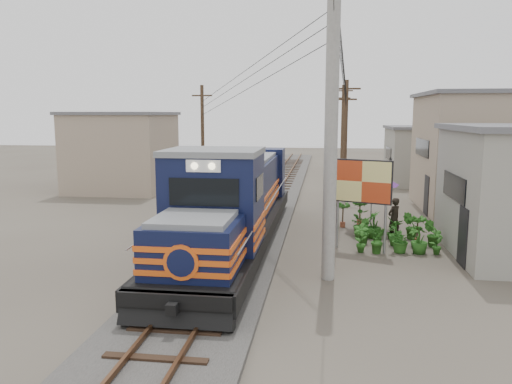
# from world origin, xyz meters

# --- Properties ---
(ground) EXTENTS (120.00, 120.00, 0.00)m
(ground) POSITION_xyz_m (0.00, 0.00, 0.00)
(ground) COLOR #473F35
(ground) RESTS_ON ground
(ballast) EXTENTS (3.60, 70.00, 0.16)m
(ballast) POSITION_xyz_m (0.00, 10.00, 0.08)
(ballast) COLOR #595651
(ballast) RESTS_ON ground
(track) EXTENTS (1.15, 70.00, 0.12)m
(track) POSITION_xyz_m (0.00, 10.00, 0.26)
(track) COLOR #51331E
(track) RESTS_ON ground
(locomotive) EXTENTS (2.88, 15.69, 3.89)m
(locomotive) POSITION_xyz_m (0.00, 2.69, 1.70)
(locomotive) COLOR black
(locomotive) RESTS_ON ground
(utility_pole_main) EXTENTS (0.40, 0.40, 10.00)m
(utility_pole_main) POSITION_xyz_m (3.50, -0.50, 5.00)
(utility_pole_main) COLOR #9E9B93
(utility_pole_main) RESTS_ON ground
(wooden_pole_mid) EXTENTS (1.60, 0.24, 7.00)m
(wooden_pole_mid) POSITION_xyz_m (4.50, 14.00, 3.68)
(wooden_pole_mid) COLOR #4C3826
(wooden_pole_mid) RESTS_ON ground
(wooden_pole_far) EXTENTS (1.60, 0.24, 7.50)m
(wooden_pole_far) POSITION_xyz_m (4.80, 28.00, 3.93)
(wooden_pole_far) COLOR #4C3826
(wooden_pole_far) RESTS_ON ground
(wooden_pole_left) EXTENTS (1.60, 0.24, 7.00)m
(wooden_pole_left) POSITION_xyz_m (-5.00, 18.00, 3.68)
(wooden_pole_left) COLOR #4C3826
(wooden_pole_left) RESTS_ON ground
(power_lines) EXTENTS (9.65, 19.00, 3.30)m
(power_lines) POSITION_xyz_m (-0.14, 8.49, 7.56)
(power_lines) COLOR black
(power_lines) RESTS_ON ground
(shophouse_mid) EXTENTS (8.40, 7.35, 6.20)m
(shophouse_mid) POSITION_xyz_m (12.50, 12.00, 3.11)
(shophouse_mid) COLOR gray
(shophouse_mid) RESTS_ON ground
(shophouse_back) EXTENTS (6.30, 6.30, 4.20)m
(shophouse_back) POSITION_xyz_m (11.00, 22.00, 2.11)
(shophouse_back) COLOR gray
(shophouse_back) RESTS_ON ground
(shophouse_left) EXTENTS (6.30, 6.30, 5.20)m
(shophouse_left) POSITION_xyz_m (-10.00, 16.00, 2.61)
(shophouse_left) COLOR gray
(shophouse_left) RESTS_ON ground
(billboard) EXTENTS (2.13, 0.87, 3.43)m
(billboard) POSITION_xyz_m (4.71, 2.94, 2.53)
(billboard) COLOR #99999E
(billboard) RESTS_ON ground
(market_umbrella) EXTENTS (2.65, 2.65, 2.61)m
(market_umbrella) POSITION_xyz_m (5.41, 6.43, 2.30)
(market_umbrella) COLOR black
(market_umbrella) RESTS_ON ground
(vendor) EXTENTS (0.74, 0.72, 1.71)m
(vendor) POSITION_xyz_m (6.19, 4.95, 0.85)
(vendor) COLOR black
(vendor) RESTS_ON ground
(plant_nursery) EXTENTS (3.59, 3.51, 1.14)m
(plant_nursery) POSITION_xyz_m (5.86, 3.92, 0.52)
(plant_nursery) COLOR #27611B
(plant_nursery) RESTS_ON ground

